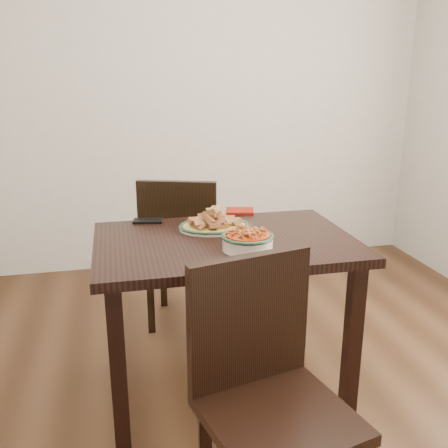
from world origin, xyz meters
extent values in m
plane|color=#331E10|center=(0.00, 0.00, 0.00)|extent=(3.50, 3.50, 0.00)
cube|color=beige|center=(0.00, 1.75, 1.30)|extent=(3.50, 0.10, 2.60)
cube|color=black|center=(-0.12, 0.05, 0.73)|extent=(1.10, 0.73, 0.04)
cube|color=black|center=(-0.59, -0.24, 0.35)|extent=(0.06, 0.06, 0.71)
cube|color=black|center=(0.35, -0.24, 0.35)|extent=(0.06, 0.06, 0.71)
cube|color=black|center=(-0.59, 0.35, 0.35)|extent=(0.06, 0.06, 0.71)
cube|color=black|center=(0.35, 0.35, 0.35)|extent=(0.06, 0.06, 0.71)
cube|color=black|center=(-0.19, 0.80, 0.43)|extent=(0.53, 0.53, 0.04)
cube|color=black|center=(0.02, 0.91, 0.21)|extent=(0.04, 0.04, 0.41)
cube|color=black|center=(-0.30, 1.01, 0.21)|extent=(0.04, 0.04, 0.41)
cube|color=black|center=(-0.08, 0.58, 0.21)|extent=(0.04, 0.04, 0.41)
cube|color=black|center=(-0.41, 0.69, 0.21)|extent=(0.04, 0.04, 0.41)
cube|color=black|center=(-0.25, 0.62, 0.67)|extent=(0.41, 0.17, 0.44)
cube|color=black|center=(-0.13, -0.71, 0.43)|extent=(0.51, 0.51, 0.04)
cube|color=black|center=(0.00, -0.50, 0.21)|extent=(0.04, 0.04, 0.41)
cube|color=black|center=(-0.17, -0.52, 0.67)|extent=(0.42, 0.14, 0.44)
ellipsoid|color=beige|center=(-0.14, 0.20, 0.76)|extent=(0.31, 0.24, 0.02)
ellipsoid|color=gold|center=(-0.14, 0.20, 0.76)|extent=(0.30, 0.23, 0.01)
torus|color=#17331D|center=(-0.14, 0.20, 0.77)|extent=(0.24, 0.24, 0.01)
cylinder|color=beige|center=(-0.06, -0.10, 0.78)|extent=(0.20, 0.20, 0.06)
torus|color=#17341F|center=(-0.06, -0.10, 0.81)|extent=(0.21, 0.21, 0.02)
cylinder|color=#962506|center=(-0.06, -0.10, 0.81)|extent=(0.18, 0.18, 0.01)
cube|color=black|center=(-0.42, 0.38, 0.76)|extent=(0.15, 0.10, 0.01)
cube|color=maroon|center=(0.05, 0.45, 0.76)|extent=(0.16, 0.14, 0.01)
camera|label=1|loc=(-0.56, -1.91, 1.43)|focal=40.00mm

